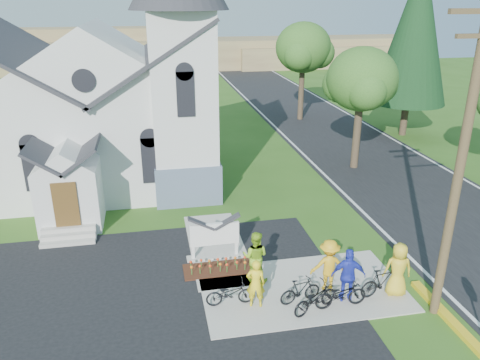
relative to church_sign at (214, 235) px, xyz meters
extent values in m
plane|color=#315919|center=(1.20, -3.20, -1.03)|extent=(120.00, 120.00, 0.00)
cube|color=black|center=(11.20, 11.80, -1.02)|extent=(8.00, 90.00, 0.02)
cube|color=#ADA79D|center=(2.70, -2.70, -1.00)|extent=(7.00, 4.00, 0.05)
cube|color=silver|center=(-4.80, 9.80, 1.47)|extent=(11.00, 9.00, 5.00)
cube|color=slate|center=(-0.50, 6.50, -0.03)|extent=(3.20, 3.20, 2.00)
cube|color=silver|center=(-0.50, 6.50, 3.47)|extent=(3.00, 3.00, 9.00)
cube|color=silver|center=(-5.80, 4.10, 0.37)|extent=(2.60, 2.40, 2.80)
cube|color=#563A18|center=(-5.80, 2.87, 0.47)|extent=(1.00, 0.10, 2.00)
cube|color=#ADA79D|center=(0.00, 0.00, -0.98)|extent=(2.20, 0.40, 0.10)
cube|color=white|center=(-0.85, 0.00, -0.48)|extent=(0.12, 0.12, 1.00)
cube|color=white|center=(0.85, 0.00, -0.48)|extent=(0.12, 0.12, 1.00)
cube|color=white|center=(0.00, 0.00, 0.02)|extent=(1.90, 0.14, 0.90)
cube|color=#3A1A0F|center=(0.00, -0.90, -0.99)|extent=(2.60, 1.10, 0.07)
cylinder|color=#473623|center=(6.50, -4.70, 3.97)|extent=(0.28, 0.28, 10.00)
cylinder|color=#34261C|center=(9.70, 8.80, 1.00)|extent=(0.44, 0.44, 4.05)
ellipsoid|color=#2C5C1F|center=(9.70, 8.80, 4.22)|extent=(4.00, 4.00, 3.60)
cylinder|color=#34261C|center=(10.20, 20.80, 1.22)|extent=(0.44, 0.44, 4.50)
ellipsoid|color=#2C5C1F|center=(10.20, 20.80, 4.79)|extent=(4.40, 4.40, 3.96)
cylinder|color=#34261C|center=(16.20, 14.80, 0.17)|extent=(0.50, 0.50, 2.40)
cone|color=black|center=(16.20, 14.80, 6.37)|extent=(5.20, 5.20, 10.00)
cube|color=olive|center=(7.20, 52.80, 0.97)|extent=(60.00, 8.00, 4.00)
cube|color=olive|center=(-8.80, 54.80, 1.77)|extent=(30.00, 6.00, 5.60)
cube|color=olive|center=(23.20, 50.80, 0.47)|extent=(25.00, 6.00, 3.00)
imported|color=yellow|center=(0.87, -3.33, -0.13)|extent=(0.70, 0.54, 1.70)
imported|color=black|center=(0.06, -3.10, -0.55)|extent=(1.61, 0.58, 0.84)
imported|color=#8FC324|center=(1.18, -1.86, -0.02)|extent=(1.14, 1.04, 1.91)
imported|color=black|center=(2.36, -3.43, -0.53)|extent=(1.53, 0.69, 0.89)
imported|color=#2634BE|center=(3.92, -3.62, -0.02)|extent=(1.20, 0.73, 1.92)
imported|color=black|center=(2.68, -3.95, -0.52)|extent=(1.85, 1.27, 0.92)
imported|color=gold|center=(3.51, -2.91, -0.03)|extent=(1.31, 0.87, 1.90)
imported|color=black|center=(5.21, -3.57, -0.47)|extent=(1.75, 0.73, 1.02)
imported|color=gold|center=(5.69, -3.61, -0.01)|extent=(1.05, 0.80, 1.93)
imported|color=black|center=(3.57, -3.91, -0.51)|extent=(1.80, 0.69, 0.93)
camera|label=1|loc=(-2.11, -15.84, 8.50)|focal=35.00mm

